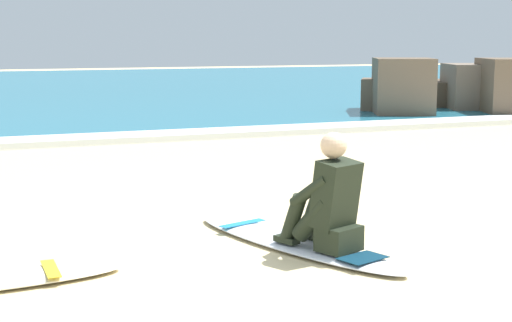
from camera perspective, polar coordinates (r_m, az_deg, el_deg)
The scene contains 6 objects.
ground_plane at distance 6.61m, azimuth 5.46°, elevation -6.41°, with size 80.00×80.00×0.00m, color beige.
sea at distance 27.07m, azimuth -15.33°, elevation 5.10°, with size 80.00×28.00×0.10m, color teal.
breaking_foam at distance 13.58m, azimuth -8.96°, elevation 1.73°, with size 80.00×0.90×0.11m, color white.
surfboard_main at distance 6.65m, azimuth 2.78°, elevation -5.97°, with size 1.27×2.50×0.08m.
surfer_seated at distance 6.26m, azimuth 5.30°, elevation -3.16°, with size 0.57×0.77×0.95m.
rock_outcrop_distant at distance 18.66m, azimuth 14.66°, elevation 5.09°, with size 4.38×4.10×1.31m.
Camera 1 is at (-2.90, -5.67, 1.75)m, focal length 54.56 mm.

